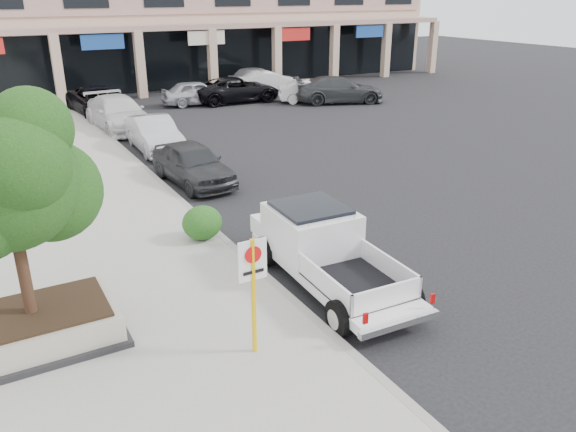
# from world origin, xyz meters

# --- Properties ---
(ground) EXTENTS (120.00, 120.00, 0.00)m
(ground) POSITION_xyz_m (0.00, 0.00, 0.00)
(ground) COLOR black
(ground) RESTS_ON ground
(sidewalk) EXTENTS (8.00, 52.00, 0.15)m
(sidewalk) POSITION_xyz_m (-5.50, 6.00, 0.07)
(sidewalk) COLOR gray
(sidewalk) RESTS_ON ground
(curb) EXTENTS (0.20, 52.00, 0.15)m
(curb) POSITION_xyz_m (-1.55, 6.00, 0.07)
(curb) COLOR gray
(curb) RESTS_ON ground
(strip_mall) EXTENTS (40.55, 12.43, 9.50)m
(strip_mall) POSITION_xyz_m (8.00, 33.93, 4.75)
(strip_mall) COLOR tan
(strip_mall) RESTS_ON ground
(planter) EXTENTS (3.20, 2.20, 0.68)m
(planter) POSITION_xyz_m (-6.66, 0.46, 0.48)
(planter) COLOR black
(planter) RESTS_ON sidewalk
(planter_tree) EXTENTS (2.90, 2.55, 4.00)m
(planter_tree) POSITION_xyz_m (-6.53, 0.61, 3.41)
(planter_tree) COLOR black
(planter_tree) RESTS_ON planter
(no_parking_sign) EXTENTS (0.55, 0.09, 2.30)m
(no_parking_sign) POSITION_xyz_m (-3.12, -1.88, 1.63)
(no_parking_sign) COLOR #EBB50C
(no_parking_sign) RESTS_ON sidewalk
(hedge) EXTENTS (1.10, 0.99, 0.93)m
(hedge) POSITION_xyz_m (-2.06, 3.48, 0.62)
(hedge) COLOR #1B4413
(hedge) RESTS_ON sidewalk
(pickup_truck) EXTENTS (2.23, 5.48, 1.70)m
(pickup_truck) POSITION_xyz_m (-0.35, -0.25, 0.85)
(pickup_truck) COLOR white
(pickup_truck) RESTS_ON ground
(curb_car_a) EXTENTS (2.07, 4.44, 1.47)m
(curb_car_a) POSITION_xyz_m (-0.41, 8.60, 0.74)
(curb_car_a) COLOR #282A2C
(curb_car_a) RESTS_ON ground
(curb_car_b) EXTENTS (1.68, 4.51, 1.47)m
(curb_car_b) POSITION_xyz_m (-0.28, 13.63, 0.74)
(curb_car_b) COLOR #A8ABB0
(curb_car_b) RESTS_ON ground
(curb_car_c) EXTENTS (2.60, 5.70, 1.62)m
(curb_car_c) POSITION_xyz_m (-0.60, 18.56, 0.81)
(curb_car_c) COLOR silver
(curb_car_c) RESTS_ON ground
(curb_car_d) EXTENTS (3.03, 5.71, 1.53)m
(curb_car_d) POSITION_xyz_m (-0.63, 22.81, 0.76)
(curb_car_d) COLOR black
(curb_car_d) RESTS_ON ground
(lot_car_a) EXTENTS (4.47, 2.14, 1.47)m
(lot_car_a) POSITION_xyz_m (5.22, 22.88, 0.74)
(lot_car_a) COLOR #ABAEB4
(lot_car_a) RESTS_ON ground
(lot_car_b) EXTENTS (4.34, 2.92, 1.35)m
(lot_car_b) POSITION_xyz_m (11.73, 20.18, 0.68)
(lot_car_b) COLOR silver
(lot_car_b) RESTS_ON ground
(lot_car_c) EXTENTS (5.99, 4.05, 1.61)m
(lot_car_c) POSITION_xyz_m (13.14, 19.21, 0.81)
(lot_car_c) COLOR #2E3033
(lot_car_c) RESTS_ON ground
(lot_car_d) EXTENTS (5.61, 2.77, 1.53)m
(lot_car_d) POSITION_xyz_m (7.72, 22.58, 0.77)
(lot_car_d) COLOR black
(lot_car_d) RESTS_ON ground
(lot_car_e) EXTENTS (4.86, 3.54, 1.54)m
(lot_car_e) POSITION_xyz_m (11.22, 27.14, 0.77)
(lot_car_e) COLOR #94979B
(lot_car_e) RESTS_ON ground
(lot_car_f) EXTENTS (4.48, 2.14, 1.42)m
(lot_car_f) POSITION_xyz_m (11.26, 24.91, 0.71)
(lot_car_f) COLOR silver
(lot_car_f) RESTS_ON ground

